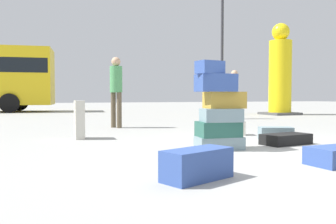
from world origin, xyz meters
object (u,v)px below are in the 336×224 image
Objects in this scene: suitcase_slate_foreground_near at (276,133)px; suitcase_cream_left_side at (79,120)px; person_tourist_with_camera at (116,86)px; yellow_dummy_statue at (280,74)px; suitcase_cream_right_side at (227,128)px; person_bearded_onlooker at (234,90)px; suitcase_tower at (219,112)px; suitcase_navy_white_trunk at (197,164)px; lamp_post at (222,13)px; suitcase_black_foreground_far at (286,139)px.

suitcase_cream_left_side is at bearing 178.29° from suitcase_slate_foreground_near.
yellow_dummy_statue reaches higher than person_tourist_with_camera.
suitcase_slate_foreground_near is 0.81× the size of suitcase_cream_left_side.
suitcase_cream_left_side is at bearing -166.93° from suitcase_cream_right_side.
suitcase_cream_left_side is 0.41× the size of person_bearded_onlooker.
person_tourist_with_camera is (-1.63, 2.42, 0.88)m from suitcase_cream_right_side.
suitcase_tower is at bearing -48.14° from suitcase_cream_left_side.
suitcase_slate_foreground_near is at bearing 19.38° from suitcase_navy_white_trunk.
person_bearded_onlooker is 3.72m from yellow_dummy_statue.
suitcase_slate_foreground_near is 0.08× the size of lamp_post.
suitcase_slate_foreground_near is at bearing 58.77° from suitcase_black_foreground_far.
suitcase_black_foreground_far is at bearing -32.15° from suitcase_cream_left_side.
person_bearded_onlooker is 0.44× the size of yellow_dummy_statue.
suitcase_tower is 11.04m from lamp_post.
person_tourist_with_camera is (1.15, 1.96, 0.68)m from suitcase_cream_left_side.
suitcase_slate_foreground_near is 0.33× the size of person_tourist_with_camera.
suitcase_navy_white_trunk is at bearing -132.68° from yellow_dummy_statue.
yellow_dummy_statue reaches higher than suitcase_tower.
person_tourist_with_camera is 0.45× the size of yellow_dummy_statue.
suitcase_navy_white_trunk is 0.18× the size of yellow_dummy_statue.
person_tourist_with_camera is 8.32m from lamp_post.
suitcase_slate_foreground_near is 0.58m from suitcase_black_foreground_far.
suitcase_navy_white_trunk is 0.10× the size of lamp_post.
suitcase_slate_foreground_near is 4.08m from person_tourist_with_camera.
suitcase_navy_white_trunk is 13.01m from lamp_post.
person_bearded_onlooker reaches higher than suitcase_navy_white_trunk.
person_tourist_with_camera is at bearing -155.69° from yellow_dummy_statue.
suitcase_tower is 1.84× the size of suitcase_navy_white_trunk.
person_tourist_with_camera is at bearing 61.70° from suitcase_cream_left_side.
person_tourist_with_camera is at bearing -48.18° from person_bearded_onlooker.
suitcase_slate_foreground_near reaches higher than suitcase_black_foreground_far.
person_bearded_onlooker is at bearing 35.30° from suitcase_navy_white_trunk.
suitcase_cream_right_side is (1.09, 1.58, -0.40)m from suitcase_tower.
suitcase_black_foreground_far is 0.12× the size of lamp_post.
yellow_dummy_statue reaches higher than suitcase_slate_foreground_near.
suitcase_tower is at bearing -18.48° from person_tourist_with_camera.
suitcase_cream_left_side reaches higher than suitcase_black_foreground_far.
suitcase_black_foreground_far is at bearing -128.79° from yellow_dummy_statue.
suitcase_cream_right_side is 1.55m from suitcase_black_foreground_far.
suitcase_slate_foreground_near is at bearing -129.77° from yellow_dummy_statue.
suitcase_tower is at bearing 34.08° from suitcase_navy_white_trunk.
suitcase_slate_foreground_near is 0.71× the size of suitcase_black_foreground_far.
suitcase_slate_foreground_near is at bearing -22.80° from suitcase_cream_left_side.
suitcase_slate_foreground_near is at bearing 4.17° from person_tourist_with_camera.
suitcase_cream_left_side is (-1.70, 2.04, -0.20)m from suitcase_tower.
yellow_dummy_statue is (7.80, 3.52, 0.65)m from person_tourist_with_camera.
suitcase_cream_left_side is 0.18× the size of yellow_dummy_statue.
suitcase_navy_white_trunk is (-1.14, -1.58, -0.40)m from suitcase_tower.
person_bearded_onlooker is at bearing -113.21° from lamp_post.
suitcase_navy_white_trunk is 5.68m from person_tourist_with_camera.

